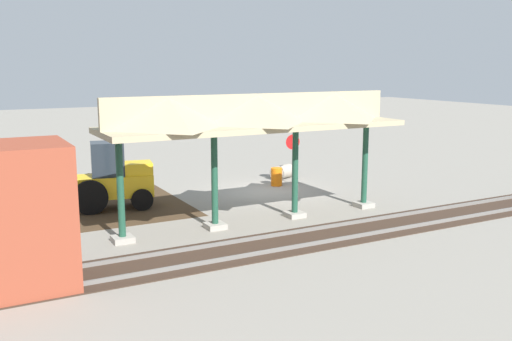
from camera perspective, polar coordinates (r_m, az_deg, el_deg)
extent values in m
plane|color=gray|center=(27.24, 1.04, -2.07)|extent=(120.00, 120.00, 0.00)
cube|color=#42301E|center=(24.96, -17.05, -3.71)|extent=(8.51, 7.00, 0.01)
cube|color=#9E998E|center=(24.66, 10.70, -3.36)|extent=(0.70, 0.70, 0.20)
cylinder|color=#1E4C38|center=(24.31, 10.83, 0.53)|extent=(0.24, 0.24, 3.60)
cube|color=#9E998E|center=(22.71, 3.88, -4.40)|extent=(0.70, 0.70, 0.20)
cylinder|color=#1E4C38|center=(22.33, 3.93, -0.19)|extent=(0.24, 0.24, 3.60)
cube|color=#9E998E|center=(21.14, -4.10, -5.54)|extent=(0.70, 0.70, 0.20)
cylinder|color=#1E4C38|center=(20.74, -4.17, -1.02)|extent=(0.24, 0.24, 3.60)
cube|color=#9E998E|center=(20.05, -13.19, -6.70)|extent=(0.70, 0.70, 0.20)
cylinder|color=#1E4C38|center=(19.62, -13.40, -1.95)|extent=(0.24, 0.24, 3.60)
cube|color=tan|center=(21.19, 0.03, 4.46)|extent=(11.54, 3.20, 0.20)
cube|color=tan|center=(21.14, 0.03, 6.21)|extent=(11.54, 0.20, 1.10)
pyramid|color=tan|center=(22.96, 7.68, 6.46)|extent=(3.10, 3.20, 1.10)
pyramid|color=tan|center=(21.14, 0.03, 6.21)|extent=(3.10, 3.20, 1.10)
pyramid|color=tan|center=(19.75, -8.86, 5.78)|extent=(3.10, 3.20, 1.10)
cube|color=slate|center=(21.84, 9.60, -5.20)|extent=(60.00, 0.08, 0.15)
cube|color=slate|center=(20.78, 12.03, -6.11)|extent=(60.00, 0.08, 0.15)
cube|color=#38281E|center=(21.32, 10.78, -5.80)|extent=(60.00, 2.58, 0.03)
cylinder|color=gray|center=(28.81, 3.68, 0.95)|extent=(0.06, 0.06, 2.32)
cylinder|color=red|center=(28.67, 3.70, 2.87)|extent=(0.76, 0.09, 0.76)
cube|color=yellow|center=(24.51, -14.06, -1.49)|extent=(3.39, 1.87, 0.90)
cube|color=#1E262D|center=(24.29, -14.65, 1.13)|extent=(1.50, 1.39, 1.40)
cube|color=yellow|center=(24.45, -11.74, 0.25)|extent=(1.34, 1.29, 0.50)
cylinder|color=black|center=(25.23, -16.31, -1.89)|extent=(1.43, 0.56, 1.40)
cylinder|color=black|center=(23.84, -16.22, -2.60)|extent=(1.43, 0.56, 1.40)
cylinder|color=black|center=(25.33, -11.64, -2.21)|extent=(0.94, 0.46, 0.90)
cylinder|color=black|center=(24.07, -11.32, -2.87)|extent=(0.94, 0.46, 0.90)
cylinder|color=yellow|center=(24.29, -19.02, 0.79)|extent=(1.08, 0.38, 1.41)
cylinder|color=yellow|center=(24.35, -21.08, 0.50)|extent=(0.99, 0.34, 1.54)
cube|color=#47474C|center=(24.51, -21.95, -1.23)|extent=(0.74, 0.90, 0.40)
cone|color=#42301E|center=(25.27, -20.08, -3.72)|extent=(4.66, 4.66, 1.33)
cylinder|color=#9E9384|center=(30.17, 2.65, -0.14)|extent=(1.45, 1.17, 0.72)
cylinder|color=black|center=(29.66, 1.93, -0.32)|extent=(0.20, 0.44, 0.47)
cylinder|color=orange|center=(28.40, 2.07, -0.63)|extent=(0.56, 0.56, 0.90)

